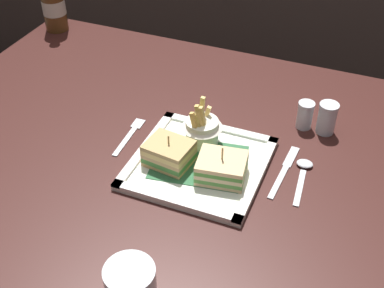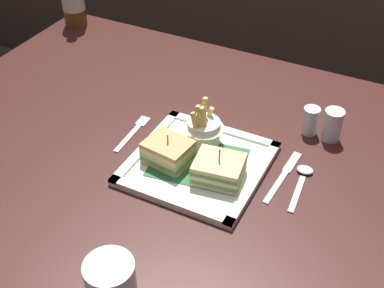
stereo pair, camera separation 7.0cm
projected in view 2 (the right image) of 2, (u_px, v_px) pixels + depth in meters
name	position (u px, v px, depth m)	size (l,w,h in m)	color
dining_table	(186.00, 191.00, 1.21)	(1.33, 0.95, 0.74)	#391916
square_plate	(198.00, 164.00, 1.09)	(0.27, 0.27, 0.02)	white
sandwich_half_left	(168.00, 152.00, 1.07)	(0.10, 0.09, 0.07)	tan
sandwich_half_right	(219.00, 169.00, 1.03)	(0.11, 0.10, 0.08)	#DAB883
fries_cup	(204.00, 128.00, 1.11)	(0.09, 0.09, 0.11)	white
fork	(134.00, 131.00, 1.18)	(0.03, 0.14, 0.00)	silver
knife	(284.00, 174.00, 1.07)	(0.03, 0.18, 0.00)	silver
spoon	(303.00, 176.00, 1.06)	(0.04, 0.14, 0.01)	silver
salt_shaker	(310.00, 122.00, 1.16)	(0.04, 0.04, 0.07)	silver
pepper_shaker	(332.00, 127.00, 1.14)	(0.04, 0.04, 0.08)	silver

